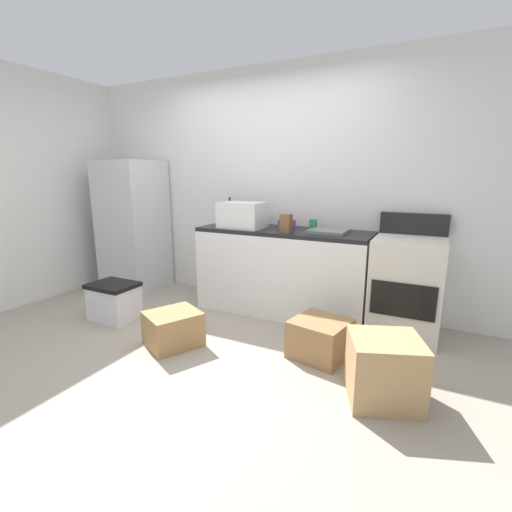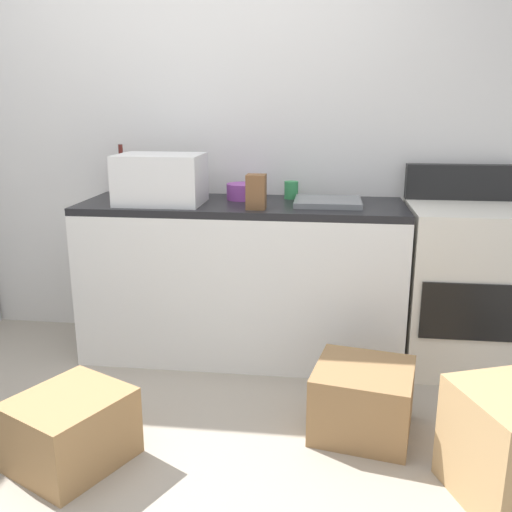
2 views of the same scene
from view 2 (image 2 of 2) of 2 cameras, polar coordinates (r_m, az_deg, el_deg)
ground_plane at (r=2.49m, az=-13.01°, el=-20.50°), size 6.00×6.00×0.00m
wall_back at (r=3.52m, az=-5.58°, el=12.89°), size 5.00×0.10×2.60m
kitchen_counter at (r=3.27m, az=-1.39°, el=-2.38°), size 1.80×0.60×0.90m
stove_oven at (r=3.33m, az=19.93°, el=-2.74°), size 0.60×0.61×1.10m
microwave at (r=3.16m, az=-9.59°, el=7.66°), size 0.46×0.34×0.27m
sink_basin at (r=3.12m, az=7.25°, el=5.44°), size 0.36×0.32×0.03m
wine_bottle at (r=3.52m, az=-13.35°, el=7.81°), size 0.07×0.07×0.30m
coffee_mug at (r=3.30m, az=3.58°, el=6.66°), size 0.08×0.08×0.10m
knife_block at (r=2.96m, az=0.01°, el=6.50°), size 0.10×0.10×0.18m
mixing_bowl at (r=3.27m, az=-1.30°, el=6.52°), size 0.19×0.19×0.09m
cardboard_box_large at (r=2.53m, az=-18.16°, el=-16.31°), size 0.53×0.56×0.30m
cardboard_box_small at (r=2.65m, az=10.71°, el=-14.06°), size 0.49×0.48×0.31m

